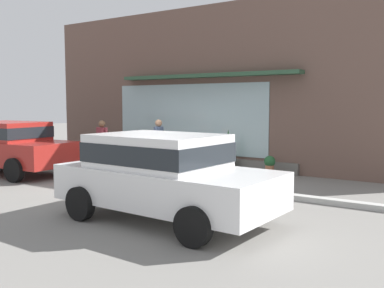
% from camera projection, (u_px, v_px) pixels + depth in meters
% --- Properties ---
extents(ground_plane, '(60.00, 60.00, 0.00)m').
position_uv_depth(ground_plane, '(151.00, 180.00, 12.33)').
color(ground_plane, gray).
extents(curb_strip, '(14.00, 0.24, 0.12)m').
position_uv_depth(curb_strip, '(147.00, 179.00, 12.16)').
color(curb_strip, '#B2B2AD').
rests_on(curb_strip, ground_plane).
extents(storefront, '(14.00, 0.81, 5.38)m').
position_uv_depth(storefront, '(210.00, 89.00, 14.73)').
color(storefront, brown).
rests_on(storefront, ground_plane).
extents(fire_hydrant, '(0.39, 0.35, 0.80)m').
position_uv_depth(fire_hydrant, '(126.00, 160.00, 13.63)').
color(fire_hydrant, '#4C8C47').
rests_on(fire_hydrant, ground_plane).
extents(pedestrian_with_handbag, '(0.68, 0.27, 1.61)m').
position_uv_depth(pedestrian_with_handbag, '(103.00, 142.00, 13.80)').
color(pedestrian_with_handbag, '#333847').
rests_on(pedestrian_with_handbag, ground_plane).
extents(pedestrian_passerby, '(0.27, 0.48, 1.65)m').
position_uv_depth(pedestrian_passerby, '(159.00, 142.00, 13.58)').
color(pedestrian_passerby, '#8E333D').
rests_on(pedestrian_passerby, ground_plane).
extents(parked_car_white, '(4.23, 2.22, 1.58)m').
position_uv_depth(parked_car_white, '(163.00, 172.00, 8.07)').
color(parked_car_white, white).
rests_on(parked_car_white, ground_plane).
extents(parked_car_red, '(4.26, 2.18, 1.59)m').
position_uv_depth(parked_car_red, '(9.00, 144.00, 13.36)').
color(parked_car_red, maroon).
rests_on(parked_car_red, ground_plane).
extents(potted_plant_near_hydrant, '(0.42, 0.42, 1.34)m').
position_uv_depth(potted_plant_near_hydrant, '(228.00, 152.00, 13.74)').
color(potted_plant_near_hydrant, '#33473D').
rests_on(potted_plant_near_hydrant, ground_plane).
extents(potted_plant_low_front, '(0.30, 0.30, 1.24)m').
position_uv_depth(potted_plant_low_front, '(197.00, 151.00, 14.47)').
color(potted_plant_low_front, '#9E6042').
rests_on(potted_plant_low_front, ground_plane).
extents(potted_plant_corner_tall, '(0.33, 0.33, 0.62)m').
position_uv_depth(potted_plant_corner_tall, '(270.00, 165.00, 12.88)').
color(potted_plant_corner_tall, '#9E6042').
rests_on(potted_plant_corner_tall, ground_plane).
extents(potted_plant_window_right, '(0.46, 0.46, 1.07)m').
position_uv_depth(potted_plant_window_right, '(117.00, 148.00, 16.18)').
color(potted_plant_window_right, '#B7B2A3').
rests_on(potted_plant_window_right, ground_plane).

